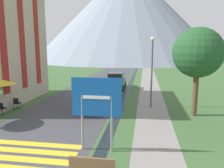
% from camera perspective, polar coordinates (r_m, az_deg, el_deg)
% --- Properties ---
extents(ground_plane, '(160.00, 160.00, 0.00)m').
position_cam_1_polar(ground_plane, '(25.02, 1.62, -0.91)').
color(ground_plane, '#3D6033').
extents(road, '(6.40, 60.00, 0.01)m').
position_cam_1_polar(road, '(35.15, -0.42, 2.13)').
color(road, '#424247').
rests_on(road, ground_plane).
extents(footpath, '(2.20, 60.00, 0.01)m').
position_cam_1_polar(footpath, '(34.72, 9.58, 1.91)').
color(footpath, gray).
rests_on(footpath, ground_plane).
extents(drainage_channel, '(0.60, 60.00, 0.00)m').
position_cam_1_polar(drainage_channel, '(34.76, 5.62, 2.00)').
color(drainage_channel, black).
rests_on(drainage_channel, ground_plane).
extents(crosswalk_marking, '(5.44, 2.54, 0.01)m').
position_cam_1_polar(crosswalk_marking, '(10.74, -24.28, -16.32)').
color(crosswalk_marking, yellow).
rests_on(crosswalk_marking, ground_plane).
extents(mountain_distant, '(66.20, 66.20, 32.98)m').
position_cam_1_polar(mountain_distant, '(82.28, 3.99, 17.88)').
color(mountain_distant, gray).
rests_on(mountain_distant, ground_plane).
extents(road_sign, '(2.18, 0.11, 3.28)m').
position_cam_1_polar(road_sign, '(9.45, -4.08, -4.92)').
color(road_sign, gray).
rests_on(road_sign, ground_plane).
extents(parked_car_near, '(1.73, 3.89, 1.82)m').
position_cam_1_polar(parked_car_near, '(16.12, -3.78, -3.51)').
color(parked_car_near, black).
rests_on(parked_car_near, ground_plane).
extents(parked_car_far, '(1.88, 4.28, 1.82)m').
position_cam_1_polar(parked_car_far, '(24.15, 1.15, 0.90)').
color(parked_car_far, '#28663D').
rests_on(parked_car_far, ground_plane).
extents(cafe_chair_far_left, '(0.40, 0.40, 0.85)m').
position_cam_1_polar(cafe_chair_far_left, '(17.73, -23.62, -4.40)').
color(cafe_chair_far_left, black).
rests_on(cafe_chair_far_left, ground_plane).
extents(cafe_chair_far_right, '(0.40, 0.40, 0.85)m').
position_cam_1_polar(cafe_chair_far_right, '(17.63, -23.62, -4.48)').
color(cafe_chair_far_right, black).
rests_on(cafe_chair_far_right, ground_plane).
extents(cafe_chair_middle, '(0.40, 0.40, 0.85)m').
position_cam_1_polar(cafe_chair_middle, '(16.66, -26.93, -5.50)').
color(cafe_chair_middle, black).
rests_on(cafe_chair_middle, ground_plane).
extents(person_standing_terrace, '(0.32, 0.32, 1.71)m').
position_cam_1_polar(person_standing_terrace, '(17.64, -25.94, -3.02)').
color(person_standing_terrace, '#282833').
rests_on(person_standing_terrace, ground_plane).
extents(streetlamp, '(0.28, 0.28, 5.30)m').
position_cam_1_polar(streetlamp, '(16.59, 10.39, 4.52)').
color(streetlamp, '#515156').
rests_on(streetlamp, ground_plane).
extents(tree_by_path, '(3.26, 3.26, 5.84)m').
position_cam_1_polar(tree_by_path, '(15.27, 21.50, 7.53)').
color(tree_by_path, brown).
rests_on(tree_by_path, ground_plane).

